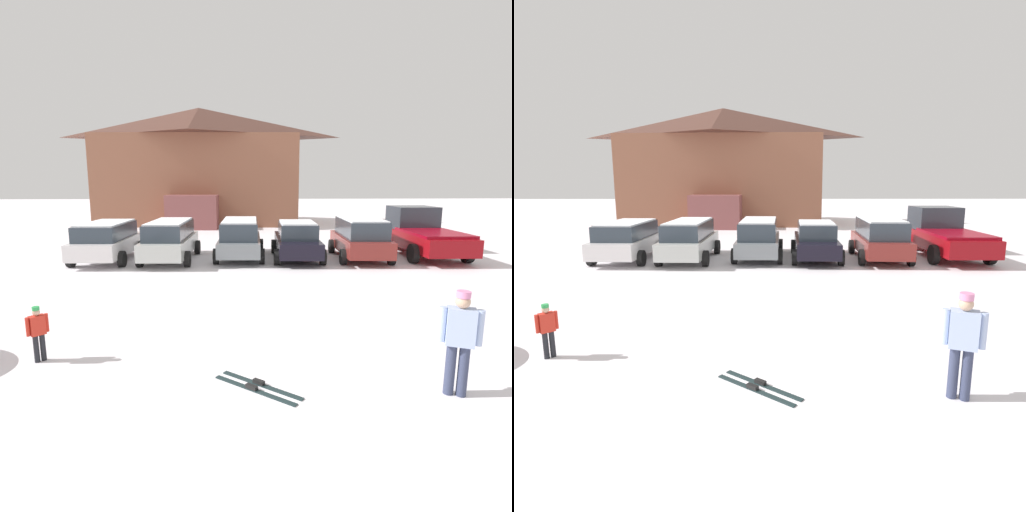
# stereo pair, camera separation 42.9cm
# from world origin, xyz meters

# --- Properties ---
(ski_lodge) EXTENTS (16.22, 9.69, 9.05)m
(ski_lodge) POSITION_xyz_m (-2.45, 30.28, 4.58)
(ski_lodge) COLOR brown
(ski_lodge) RESTS_ON ground
(parked_white_suv) EXTENTS (2.31, 4.50, 1.64)m
(parked_white_suv) POSITION_xyz_m (-4.97, 14.20, 0.89)
(parked_white_suv) COLOR silver
(parked_white_suv) RESTS_ON ground
(parked_silver_wagon) EXTENTS (2.22, 4.73, 1.69)m
(parked_silver_wagon) POSITION_xyz_m (-2.34, 14.14, 0.91)
(parked_silver_wagon) COLOR beige
(parked_silver_wagon) RESTS_ON ground
(parked_grey_wagon) EXTENTS (2.23, 4.62, 1.69)m
(parked_grey_wagon) POSITION_xyz_m (0.62, 14.56, 0.91)
(parked_grey_wagon) COLOR gray
(parked_grey_wagon) RESTS_ON ground
(parked_black_sedan) EXTENTS (2.24, 4.58, 1.63)m
(parked_black_sedan) POSITION_xyz_m (3.06, 14.20, 0.82)
(parked_black_sedan) COLOR black
(parked_black_sedan) RESTS_ON ground
(parked_maroon_van) EXTENTS (2.36, 4.53, 1.77)m
(parked_maroon_van) POSITION_xyz_m (5.80, 14.13, 0.95)
(parked_maroon_van) COLOR maroon
(parked_maroon_van) RESTS_ON ground
(pickup_truck) EXTENTS (2.60, 6.02, 2.15)m
(pickup_truck) POSITION_xyz_m (8.86, 15.06, 1.00)
(pickup_truck) COLOR maroon
(pickup_truck) RESTS_ON ground
(skier_child_in_red_jacket) EXTENTS (0.30, 0.29, 1.05)m
(skier_child_in_red_jacket) POSITION_xyz_m (-3.17, 4.38, 0.59)
(skier_child_in_red_jacket) COLOR black
(skier_child_in_red_jacket) RESTS_ON ground
(skier_adult_in_blue_parka) EXTENTS (0.58, 0.38, 1.67)m
(skier_adult_in_blue_parka) POSITION_xyz_m (3.85, 2.85, 0.94)
(skier_adult_in_blue_parka) COLOR #343A56
(skier_adult_in_blue_parka) RESTS_ON ground
(pair_of_skis) EXTENTS (1.40, 1.19, 0.08)m
(pair_of_skis) POSITION_xyz_m (0.78, 3.20, 0.02)
(pair_of_skis) COLOR #1A292B
(pair_of_skis) RESTS_ON ground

